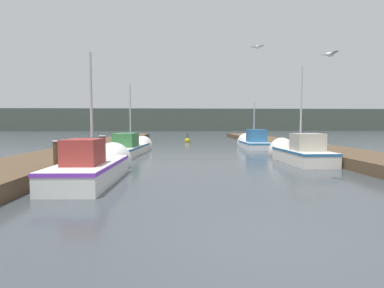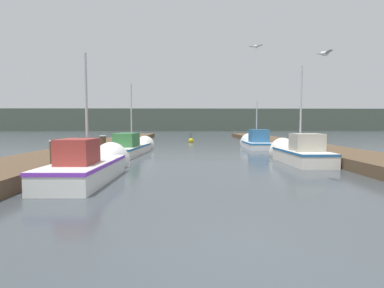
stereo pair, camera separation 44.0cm
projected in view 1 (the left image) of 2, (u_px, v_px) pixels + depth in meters
ground_plane at (269, 249)px, 4.26m from camera, size 200.00×200.00×0.00m
dock_left at (98, 147)px, 19.89m from camera, size 2.99×40.00×0.45m
dock_right at (295, 146)px, 20.49m from camera, size 2.99×40.00×0.45m
distant_shore_ridge at (184, 120)px, 75.75m from camera, size 120.00×16.00×5.13m
fishing_boat_0 at (96, 166)px, 9.65m from camera, size 1.65×5.02×4.35m
fishing_boat_1 at (298, 152)px, 13.98m from camera, size 1.60×4.55×4.78m
fishing_boat_2 at (132, 147)px, 17.78m from camera, size 1.89×6.60×4.44m
fishing_boat_3 at (253, 142)px, 21.94m from camera, size 1.69×4.65×3.85m
mooring_piling_0 at (57, 159)px, 9.73m from camera, size 0.26×0.26×1.24m
mooring_piling_1 at (103, 147)px, 15.54m from camera, size 0.33×0.33×1.16m
channel_buoy at (187, 141)px, 28.41m from camera, size 0.49×0.49×0.99m
seagull_lead at (330, 54)px, 8.51m from camera, size 0.31×0.56×0.12m
seagull_1 at (257, 47)px, 12.67m from camera, size 0.53×0.39×0.12m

